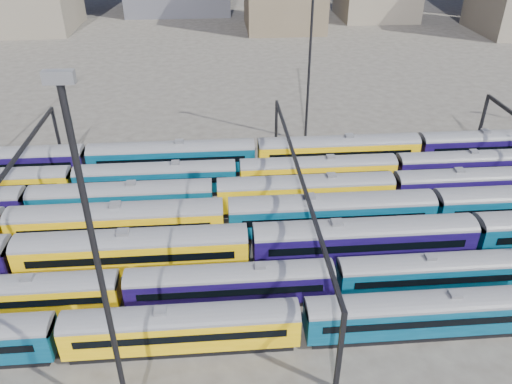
{
  "coord_description": "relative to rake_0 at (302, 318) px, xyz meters",
  "views": [
    {
      "loc": [
        2.0,
        -44.2,
        32.31
      ],
      "look_at": [
        5.91,
        4.39,
        3.0
      ],
      "focal_mm": 35.0,
      "sensor_mm": 36.0,
      "label": 1
    }
  ],
  "objects": [
    {
      "name": "mast_3",
      "position": [
        6.87,
        39.0,
        11.46
      ],
      "size": [
        1.4,
        0.5,
        25.6
      ],
      "color": "black",
      "rests_on": "ground"
    },
    {
      "name": "rake_2",
      "position": [
        -14.88,
        10.0,
        0.41
      ],
      "size": [
        158.17,
        3.3,
        5.58
      ],
      "color": "black",
      "rests_on": "ground"
    },
    {
      "name": "rake_3",
      "position": [
        -5.79,
        15.0,
        0.42
      ],
      "size": [
        135.74,
        3.31,
        5.59
      ],
      "color": "black",
      "rests_on": "ground"
    },
    {
      "name": "rake_5",
      "position": [
        -14.08,
        25.0,
        0.07
      ],
      "size": [
        99.77,
        2.92,
        4.92
      ],
      "color": "black",
      "rests_on": "ground"
    },
    {
      "name": "mast_2",
      "position": [
        -13.13,
        -7.0,
        11.46
      ],
      "size": [
        1.4,
        0.5,
        25.6
      ],
      "color": "black",
      "rests_on": "ground"
    },
    {
      "name": "rake_6",
      "position": [
        -1.35,
        30.0,
        0.34
      ],
      "size": [
        132.11,
        3.22,
        5.43
      ],
      "color": "black",
      "rests_on": "ground"
    },
    {
      "name": "rake_0",
      "position": [
        0.0,
        0.0,
        0.0
      ],
      "size": [
        116.74,
        2.85,
        4.79
      ],
      "color": "black",
      "rests_on": "ground"
    },
    {
      "name": "rake_4",
      "position": [
        -17.45,
        20.0,
        0.19
      ],
      "size": [
        146.59,
        3.06,
        5.16
      ],
      "color": "black",
      "rests_on": "ground"
    },
    {
      "name": "ground",
      "position": [
        -8.13,
        15.0,
        -2.51
      ],
      "size": [
        500.0,
        500.0,
        0.0
      ],
      "primitive_type": "plane",
      "color": "#3C3733",
      "rests_on": "ground"
    },
    {
      "name": "rake_1",
      "position": [
        -5.69,
        5.0,
        -0.05
      ],
      "size": [
        133.59,
        2.79,
        4.69
      ],
      "color": "black",
      "rests_on": "ground"
    },
    {
      "name": "gantry_2",
      "position": [
        1.87,
        15.0,
        4.27
      ],
      "size": [
        0.35,
        40.35,
        8.03
      ],
      "color": "black",
      "rests_on": "ground"
    }
  ]
}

